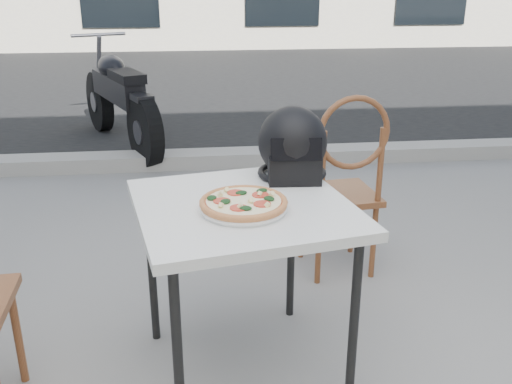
{
  "coord_description": "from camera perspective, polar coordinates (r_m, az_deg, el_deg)",
  "views": [
    {
      "loc": [
        -0.32,
        -1.64,
        1.51
      ],
      "look_at": [
        -0.1,
        0.27,
        0.78
      ],
      "focal_mm": 40.0,
      "sensor_mm": 36.0,
      "label": 1
    }
  ],
  "objects": [
    {
      "name": "plate",
      "position": [
        2.02,
        -1.24,
        -1.63
      ],
      "size": [
        0.39,
        0.39,
        0.02
      ],
      "rotation": [
        0.0,
        0.0,
        -0.3
      ],
      "color": "white",
      "rests_on": "cafe_table_main"
    },
    {
      "name": "cafe_table_main",
      "position": [
        2.12,
        -1.28,
        -2.77
      ],
      "size": [
        0.9,
        0.9,
        0.73
      ],
      "rotation": [
        0.0,
        0.0,
        0.19
      ],
      "color": "white",
      "rests_on": "ground"
    },
    {
      "name": "motorcycle",
      "position": [
        5.47,
        -13.58,
        8.93
      ],
      "size": [
        0.89,
        1.9,
        1.0
      ],
      "rotation": [
        0.0,
        0.0,
        0.4
      ],
      "color": "black",
      "rests_on": "street_asphalt"
    },
    {
      "name": "street_asphalt",
      "position": [
        8.78,
        -4.45,
        10.83
      ],
      "size": [
        30.0,
        8.0,
        0.0
      ],
      "primitive_type": "cube",
      "color": "black",
      "rests_on": "ground"
    },
    {
      "name": "pizza",
      "position": [
        2.02,
        -1.25,
        -1.03
      ],
      "size": [
        0.41,
        0.41,
        0.04
      ],
      "rotation": [
        0.0,
        0.0,
        0.39
      ],
      "color": "#CB814A",
      "rests_on": "plate"
    },
    {
      "name": "curb",
      "position": [
        4.87,
        -2.48,
        3.44
      ],
      "size": [
        30.0,
        0.25,
        0.12
      ],
      "primitive_type": "cube",
      "color": "gray",
      "rests_on": "ground"
    },
    {
      "name": "helmet",
      "position": [
        2.34,
        3.69,
        4.58
      ],
      "size": [
        0.3,
        0.31,
        0.29
      ],
      "rotation": [
        0.0,
        0.0,
        -0.06
      ],
      "color": "black",
      "rests_on": "cafe_table_main"
    },
    {
      "name": "cafe_chair_main",
      "position": [
        2.95,
        8.83,
        1.51
      ],
      "size": [
        0.42,
        0.42,
        0.99
      ],
      "rotation": [
        0.0,
        0.0,
        3.25
      ],
      "color": "brown",
      "rests_on": "ground"
    }
  ]
}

